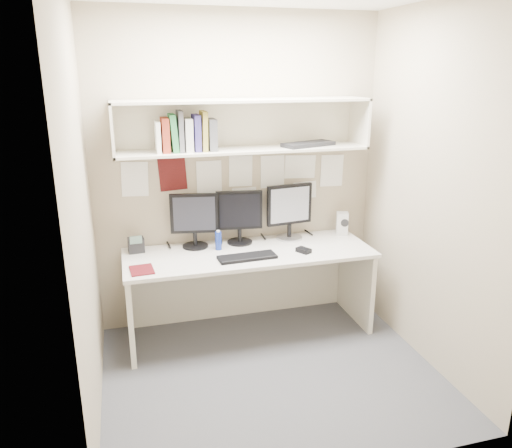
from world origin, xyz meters
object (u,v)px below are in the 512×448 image
object	(u,v)px
maroon_notebook	(142,270)
desk_phone	(136,245)
monitor_center	(239,215)
keyboard	(247,257)
monitor_left	(194,218)
desk	(249,292)
speaker	(342,223)
monitor_right	(289,209)

from	to	relation	value
maroon_notebook	desk_phone	bearing A→B (deg)	88.39
monitor_center	keyboard	xyz separation A→B (m)	(-0.03, -0.38, -0.24)
monitor_left	monitor_center	size ratio (longest dim) A/B	1.00
desk	speaker	distance (m)	1.04
monitor_left	monitor_center	distance (m)	0.38
speaker	maroon_notebook	distance (m)	1.82
speaker	desk_phone	xyz separation A→B (m)	(-1.79, 0.02, -0.04)
monitor_center	speaker	xyz separation A→B (m)	(0.93, -0.02, -0.15)
desk	monitor_right	world-z (taller)	monitor_right
desk	speaker	xyz separation A→B (m)	(0.91, 0.20, 0.46)
monitor_right	monitor_left	bearing A→B (deg)	172.30
monitor_right	maroon_notebook	size ratio (longest dim) A/B	2.35
desk	monitor_left	distance (m)	0.76
maroon_notebook	desk_phone	xyz separation A→B (m)	(-0.02, 0.41, 0.05)
speaker	desk_phone	size ratio (longest dim) A/B	1.31
desk	maroon_notebook	xyz separation A→B (m)	(-0.86, -0.19, 0.37)
keyboard	maroon_notebook	xyz separation A→B (m)	(-0.81, -0.03, -0.01)
monitor_center	speaker	size ratio (longest dim) A/B	2.26
desk	monitor_left	world-z (taller)	monitor_left
monitor_left	monitor_center	world-z (taller)	same
desk	keyboard	xyz separation A→B (m)	(-0.06, -0.16, 0.37)
speaker	maroon_notebook	bearing A→B (deg)	-147.26
monitor_right	keyboard	xyz separation A→B (m)	(-0.47, -0.38, -0.25)
monitor_left	monitor_right	size ratio (longest dim) A/B	0.94
maroon_notebook	desk_phone	distance (m)	0.42
speaker	maroon_notebook	world-z (taller)	speaker
monitor_left	monitor_right	bearing A→B (deg)	9.53
desk_phone	desk	bearing A→B (deg)	-17.52
desk	keyboard	bearing A→B (deg)	-109.23
monitor_right	maroon_notebook	xyz separation A→B (m)	(-1.28, -0.41, -0.25)
desk	keyboard	distance (m)	0.41
monitor_left	keyboard	distance (m)	0.57
monitor_center	maroon_notebook	distance (m)	0.96
monitor_right	desk_phone	distance (m)	1.31
monitor_center	speaker	world-z (taller)	monitor_center
monitor_left	monitor_center	bearing A→B (deg)	9.54
desk	desk_phone	bearing A→B (deg)	166.11
speaker	desk_phone	world-z (taller)	speaker
desk	maroon_notebook	size ratio (longest dim) A/B	9.85
monitor_right	speaker	world-z (taller)	monitor_right
desk	monitor_left	size ratio (longest dim) A/B	4.44
desk_phone	monitor_right	bearing A→B (deg)	-3.57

